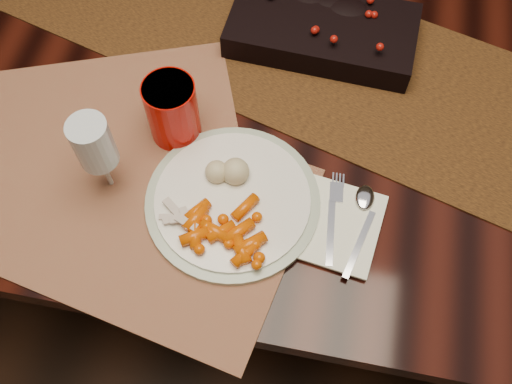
% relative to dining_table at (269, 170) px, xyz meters
% --- Properties ---
extents(floor, '(5.00, 5.00, 0.00)m').
position_rel_dining_table_xyz_m(floor, '(0.00, 0.00, -0.38)').
color(floor, black).
rests_on(floor, ground).
extents(dining_table, '(1.80, 1.00, 0.75)m').
position_rel_dining_table_xyz_m(dining_table, '(0.00, 0.00, 0.00)').
color(dining_table, black).
rests_on(dining_table, floor).
extents(table_runner, '(1.78, 0.84, 0.00)m').
position_rel_dining_table_xyz_m(table_runner, '(0.05, 0.04, 0.38)').
color(table_runner, '#321907').
rests_on(table_runner, dining_table).
extents(centerpiece, '(0.35, 0.19, 0.07)m').
position_rel_dining_table_xyz_m(centerpiece, '(0.08, 0.08, 0.41)').
color(centerpiece, black).
rests_on(centerpiece, table_runner).
extents(placemat_main, '(0.55, 0.45, 0.00)m').
position_rel_dining_table_xyz_m(placemat_main, '(-0.15, -0.33, 0.38)').
color(placemat_main, olive).
rests_on(placemat_main, dining_table).
extents(placemat_second, '(0.58, 0.51, 0.00)m').
position_rel_dining_table_xyz_m(placemat_second, '(-0.27, -0.22, 0.38)').
color(placemat_second, olive).
rests_on(placemat_second, dining_table).
extents(dinner_plate, '(0.33, 0.33, 0.02)m').
position_rel_dining_table_xyz_m(dinner_plate, '(-0.01, -0.29, 0.39)').
color(dinner_plate, white).
rests_on(dinner_plate, placemat_main).
extents(baby_carrots, '(0.12, 0.10, 0.02)m').
position_rel_dining_table_xyz_m(baby_carrots, '(-0.02, -0.35, 0.40)').
color(baby_carrots, '#D24D00').
rests_on(baby_carrots, dinner_plate).
extents(mashed_potatoes, '(0.08, 0.07, 0.04)m').
position_rel_dining_table_xyz_m(mashed_potatoes, '(-0.03, -0.26, 0.41)').
color(mashed_potatoes, tan).
rests_on(mashed_potatoes, dinner_plate).
extents(turkey_shreds, '(0.08, 0.07, 0.02)m').
position_rel_dining_table_xyz_m(turkey_shreds, '(-0.08, -0.34, 0.40)').
color(turkey_shreds, gray).
rests_on(turkey_shreds, dinner_plate).
extents(napkin, '(0.15, 0.17, 0.01)m').
position_rel_dining_table_xyz_m(napkin, '(0.16, -0.30, 0.38)').
color(napkin, white).
rests_on(napkin, placemat_main).
extents(fork, '(0.03, 0.14, 0.00)m').
position_rel_dining_table_xyz_m(fork, '(0.15, -0.30, 0.39)').
color(fork, beige).
rests_on(fork, napkin).
extents(spoon, '(0.07, 0.15, 0.00)m').
position_rel_dining_table_xyz_m(spoon, '(0.19, -0.30, 0.39)').
color(spoon, silver).
rests_on(spoon, napkin).
extents(red_cup, '(0.11, 0.11, 0.12)m').
position_rel_dining_table_xyz_m(red_cup, '(-0.14, -0.17, 0.44)').
color(red_cup, '#B40700').
rests_on(red_cup, placemat_main).
extents(wine_glass, '(0.07, 0.07, 0.17)m').
position_rel_dining_table_xyz_m(wine_glass, '(-0.21, -0.29, 0.46)').
color(wine_glass, silver).
rests_on(wine_glass, dining_table).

